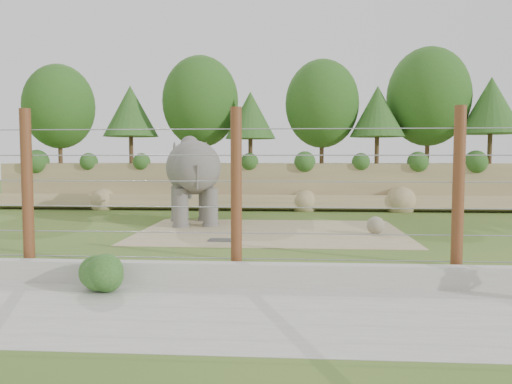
{
  "coord_description": "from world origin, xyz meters",
  "views": [
    {
      "loc": [
        1.26,
        -15.91,
        2.86
      ],
      "look_at": [
        0.0,
        2.0,
        1.6
      ],
      "focal_mm": 35.0,
      "sensor_mm": 36.0,
      "label": 1
    }
  ],
  "objects": [
    {
      "name": "back_embankment",
      "position": [
        0.59,
        12.68,
        3.97
      ],
      "size": [
        30.0,
        5.52,
        8.77
      ],
      "color": "#937B5B",
      "rests_on": "ground"
    },
    {
      "name": "dirt_patch",
      "position": [
        0.5,
        3.0,
        0.01
      ],
      "size": [
        10.0,
        7.0,
        0.02
      ],
      "primitive_type": "cube",
      "color": "#998963",
      "rests_on": "ground"
    },
    {
      "name": "walkway",
      "position": [
        0.0,
        -7.0,
        0.01
      ],
      "size": [
        26.0,
        4.0,
        0.01
      ],
      "primitive_type": "cube",
      "color": "#A5A099",
      "rests_on": "ground"
    },
    {
      "name": "walkway_shrub",
      "position": [
        -2.72,
        -5.8,
        0.41
      ],
      "size": [
        0.8,
        0.8,
        0.8
      ],
      "primitive_type": "sphere",
      "color": "#215417",
      "rests_on": "walkway"
    },
    {
      "name": "retaining_wall",
      "position": [
        0.0,
        -5.0,
        0.25
      ],
      "size": [
        26.0,
        0.35,
        0.5
      ],
      "primitive_type": "cube",
      "color": "#A5A099",
      "rests_on": "ground"
    },
    {
      "name": "stone_ball",
      "position": [
        4.38,
        2.56,
        0.35
      ],
      "size": [
        0.66,
        0.66,
        0.66
      ],
      "primitive_type": "sphere",
      "color": "gray",
      "rests_on": "dirt_patch"
    },
    {
      "name": "elephant",
      "position": [
        -2.89,
        5.07,
        1.87
      ],
      "size": [
        3.15,
        4.99,
        3.74
      ],
      "primitive_type": null,
      "rotation": [
        0.0,
        0.0,
        0.27
      ],
      "color": "#5D5954",
      "rests_on": "ground"
    },
    {
      "name": "barrier_fence",
      "position": [
        0.0,
        -4.5,
        2.0
      ],
      "size": [
        20.26,
        0.26,
        4.0
      ],
      "color": "brown",
      "rests_on": "ground"
    },
    {
      "name": "drain_grate",
      "position": [
        -1.03,
        0.81,
        0.04
      ],
      "size": [
        1.0,
        0.6,
        0.03
      ],
      "primitive_type": "cube",
      "color": "#262628",
      "rests_on": "dirt_patch"
    },
    {
      "name": "ground",
      "position": [
        0.0,
        0.0,
        0.0
      ],
      "size": [
        90.0,
        90.0,
        0.0
      ],
      "primitive_type": "plane",
      "color": "#39571E",
      "rests_on": "ground"
    }
  ]
}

